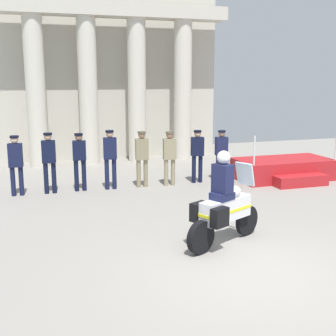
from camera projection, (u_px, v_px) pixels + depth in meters
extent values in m
plane|color=gray|center=(251.00, 272.00, 7.61)|extent=(28.00, 28.00, 0.00)
cube|color=beige|center=(108.00, 75.00, 17.74)|extent=(9.04, 0.30, 6.71)
cylinder|color=beige|center=(36.00, 93.00, 16.13)|extent=(0.71, 0.71, 5.46)
cylinder|color=beige|center=(88.00, 92.00, 16.69)|extent=(0.71, 0.71, 5.46)
cylinder|color=beige|center=(137.00, 92.00, 17.25)|extent=(0.71, 0.71, 5.46)
cylinder|color=beige|center=(183.00, 91.00, 17.82)|extent=(0.71, 0.71, 5.46)
cube|color=beige|center=(111.00, 10.00, 16.38)|extent=(9.04, 0.91, 0.50)
cube|color=#B21E23|center=(283.00, 169.00, 14.56)|extent=(3.07, 1.57, 0.67)
cube|color=#B21E23|center=(301.00, 181.00, 13.63)|extent=(1.69, 0.50, 0.33)
cylinder|color=silver|center=(254.00, 151.00, 13.32)|extent=(0.05, 0.05, 0.90)
cylinder|color=silver|center=(336.00, 146.00, 14.18)|extent=(0.05, 0.05, 0.90)
cylinder|color=#141938|center=(13.00, 182.00, 12.44)|extent=(0.13, 0.13, 0.83)
cylinder|color=#141938|center=(21.00, 181.00, 12.51)|extent=(0.13, 0.13, 0.83)
cube|color=#141938|center=(15.00, 155.00, 12.33)|extent=(0.40, 0.26, 0.66)
sphere|color=beige|center=(14.00, 140.00, 12.24)|extent=(0.21, 0.21, 0.21)
cylinder|color=black|center=(14.00, 137.00, 12.23)|extent=(0.24, 0.24, 0.06)
cylinder|color=black|center=(46.00, 178.00, 12.69)|extent=(0.13, 0.13, 0.89)
cylinder|color=black|center=(54.00, 178.00, 12.76)|extent=(0.13, 0.13, 0.89)
cube|color=black|center=(49.00, 152.00, 12.57)|extent=(0.40, 0.26, 0.64)
sphere|color=tan|center=(48.00, 137.00, 12.49)|extent=(0.21, 0.21, 0.21)
cylinder|color=black|center=(48.00, 134.00, 12.47)|extent=(0.24, 0.24, 0.06)
cylinder|color=black|center=(76.00, 176.00, 12.97)|extent=(0.13, 0.13, 0.92)
cylinder|color=black|center=(84.00, 175.00, 13.04)|extent=(0.13, 0.13, 0.92)
cube|color=black|center=(79.00, 150.00, 12.86)|extent=(0.40, 0.26, 0.56)
sphere|color=#997056|center=(79.00, 137.00, 12.78)|extent=(0.21, 0.21, 0.21)
cylinder|color=black|center=(79.00, 134.00, 12.77)|extent=(0.24, 0.24, 0.06)
cylinder|color=#141938|center=(107.00, 174.00, 13.18)|extent=(0.13, 0.13, 0.91)
cylinder|color=#141938|center=(114.00, 174.00, 13.24)|extent=(0.13, 0.13, 0.91)
cube|color=#141938|center=(110.00, 148.00, 13.06)|extent=(0.40, 0.26, 0.64)
sphere|color=tan|center=(110.00, 134.00, 12.97)|extent=(0.21, 0.21, 0.21)
cylinder|color=black|center=(110.00, 131.00, 12.96)|extent=(0.24, 0.24, 0.06)
cylinder|color=#847A5B|center=(139.00, 174.00, 13.44)|extent=(0.13, 0.13, 0.84)
cylinder|color=#847A5B|center=(146.00, 173.00, 13.51)|extent=(0.13, 0.13, 0.84)
cube|color=#847A5B|center=(142.00, 149.00, 13.33)|extent=(0.40, 0.26, 0.64)
sphere|color=#997056|center=(142.00, 135.00, 13.24)|extent=(0.21, 0.21, 0.21)
cylinder|color=#4F4937|center=(142.00, 132.00, 13.23)|extent=(0.24, 0.24, 0.06)
cylinder|color=gray|center=(166.00, 173.00, 13.63)|extent=(0.13, 0.13, 0.82)
cylinder|color=gray|center=(173.00, 172.00, 13.69)|extent=(0.13, 0.13, 0.82)
cube|color=gray|center=(170.00, 149.00, 13.51)|extent=(0.40, 0.26, 0.63)
sphere|color=#997056|center=(170.00, 135.00, 13.43)|extent=(0.21, 0.21, 0.21)
cylinder|color=brown|center=(170.00, 133.00, 13.41)|extent=(0.24, 0.24, 0.06)
cylinder|color=black|center=(194.00, 169.00, 14.02)|extent=(0.13, 0.13, 0.86)
cylinder|color=black|center=(200.00, 169.00, 14.08)|extent=(0.13, 0.13, 0.86)
cube|color=black|center=(197.00, 146.00, 13.90)|extent=(0.40, 0.26, 0.58)
sphere|color=tan|center=(198.00, 134.00, 13.83)|extent=(0.21, 0.21, 0.21)
cylinder|color=black|center=(198.00, 131.00, 13.81)|extent=(0.24, 0.24, 0.06)
cylinder|color=#191E42|center=(218.00, 168.00, 14.29)|extent=(0.13, 0.13, 0.83)
cylinder|color=#191E42|center=(224.00, 168.00, 14.36)|extent=(0.13, 0.13, 0.83)
cube|color=#191E42|center=(221.00, 146.00, 14.18)|extent=(0.40, 0.26, 0.58)
sphere|color=#997056|center=(222.00, 134.00, 14.10)|extent=(0.21, 0.21, 0.21)
cylinder|color=black|center=(222.00, 131.00, 14.09)|extent=(0.24, 0.24, 0.06)
cylinder|color=black|center=(247.00, 220.00, 9.36)|extent=(0.62, 0.37, 0.64)
cylinder|color=black|center=(201.00, 237.00, 8.37)|extent=(0.64, 0.41, 0.64)
cube|color=silver|center=(226.00, 209.00, 8.78)|extent=(1.25, 0.84, 0.44)
ellipsoid|color=silver|center=(231.00, 192.00, 8.82)|extent=(0.61, 0.52, 0.26)
cube|color=yellow|center=(226.00, 210.00, 8.79)|extent=(1.28, 0.86, 0.06)
cube|color=silver|center=(245.00, 174.00, 9.07)|extent=(0.32, 0.43, 0.47)
cube|color=black|center=(199.00, 211.00, 8.62)|extent=(0.40, 0.32, 0.36)
cube|color=black|center=(220.00, 217.00, 8.26)|extent=(0.40, 0.32, 0.36)
cube|color=#191E42|center=(222.00, 196.00, 8.64)|extent=(0.51, 0.48, 0.14)
cube|color=#191E42|center=(223.00, 178.00, 8.57)|extent=(0.39, 0.44, 0.56)
sphere|color=silver|center=(224.00, 157.00, 8.50)|extent=(0.26, 0.26, 0.26)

